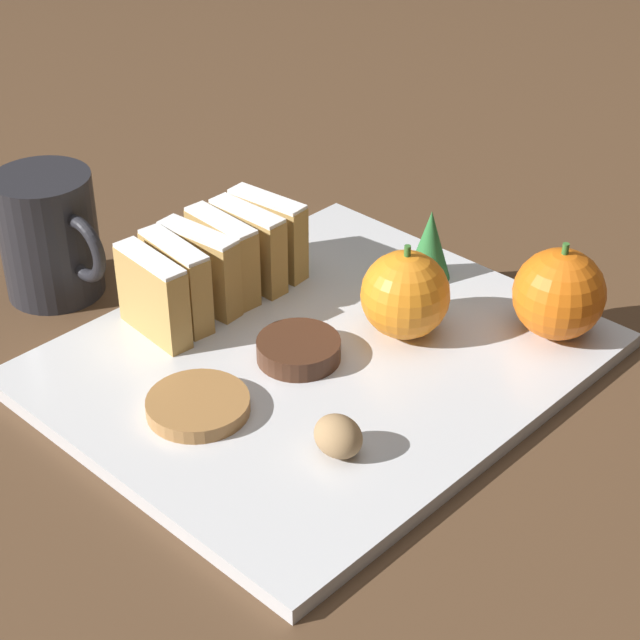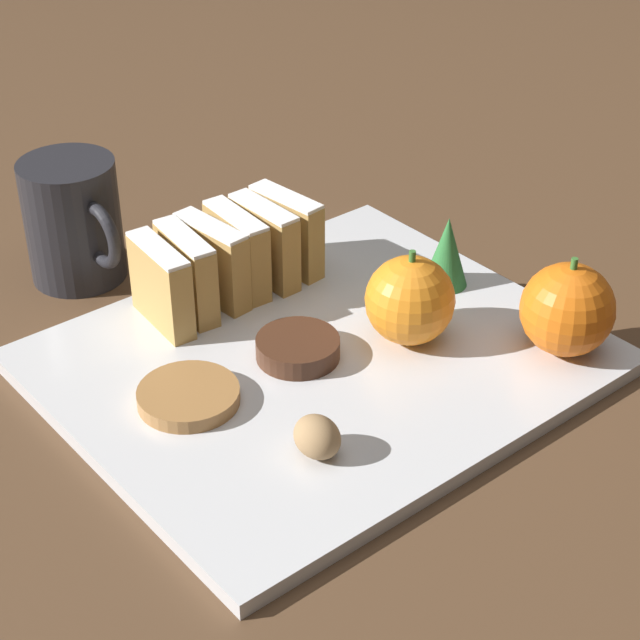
{
  "view_description": "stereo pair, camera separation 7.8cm",
  "coord_description": "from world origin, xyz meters",
  "views": [
    {
      "loc": [
        0.45,
        -0.47,
        0.47
      ],
      "look_at": [
        0.0,
        0.0,
        0.04
      ],
      "focal_mm": 60.0,
      "sensor_mm": 36.0,
      "label": 1
    },
    {
      "loc": [
        0.5,
        -0.41,
        0.47
      ],
      "look_at": [
        0.0,
        0.0,
        0.04
      ],
      "focal_mm": 60.0,
      "sensor_mm": 36.0,
      "label": 2
    }
  ],
  "objects": [
    {
      "name": "chocolate_cookie",
      "position": [
        -0.01,
        -0.02,
        0.02
      ],
      "size": [
        0.06,
        0.06,
        0.02
      ],
      "color": "#472819",
      "rests_on": "serving_platter"
    },
    {
      "name": "stollen_slice_fifth",
      "position": [
        -0.11,
        0.04,
        0.05
      ],
      "size": [
        0.07,
        0.02,
        0.07
      ],
      "color": "tan",
      "rests_on": "serving_platter"
    },
    {
      "name": "orange_far",
      "position": [
        0.11,
        0.14,
        0.05
      ],
      "size": [
        0.07,
        0.07,
        0.08
      ],
      "color": "orange",
      "rests_on": "serving_platter"
    },
    {
      "name": "stollen_slice_second",
      "position": [
        -0.11,
        -0.04,
        0.05
      ],
      "size": [
        0.07,
        0.03,
        0.07
      ],
      "color": "tan",
      "rests_on": "serving_platter"
    },
    {
      "name": "stollen_slice_fourth",
      "position": [
        -0.12,
        0.01,
        0.05
      ],
      "size": [
        0.07,
        0.02,
        0.07
      ],
      "color": "tan",
      "rests_on": "serving_platter"
    },
    {
      "name": "serving_platter",
      "position": [
        0.0,
        0.0,
        0.01
      ],
      "size": [
        0.32,
        0.38,
        0.01
      ],
      "color": "silver",
      "rests_on": "ground_plane"
    },
    {
      "name": "stollen_slice_front",
      "position": [
        -0.11,
        -0.07,
        0.05
      ],
      "size": [
        0.07,
        0.02,
        0.07
      ],
      "color": "tan",
      "rests_on": "serving_platter"
    },
    {
      "name": "walnut",
      "position": [
        0.09,
        -0.07,
        0.03
      ],
      "size": [
        0.03,
        0.03,
        0.03
      ],
      "color": "#9E7A51",
      "rests_on": "serving_platter"
    },
    {
      "name": "orange_near",
      "position": [
        0.03,
        0.06,
        0.05
      ],
      "size": [
        0.07,
        0.07,
        0.08
      ],
      "color": "orange",
      "rests_on": "serving_platter"
    },
    {
      "name": "evergreen_sprig",
      "position": [
        -0.01,
        0.14,
        0.04
      ],
      "size": [
        0.04,
        0.04,
        0.06
      ],
      "color": "#2D7538",
      "rests_on": "serving_platter"
    },
    {
      "name": "gingerbread_cookie",
      "position": [
        -0.01,
        -0.11,
        0.02
      ],
      "size": [
        0.07,
        0.07,
        0.01
      ],
      "color": "#A3703D",
      "rests_on": "serving_platter"
    },
    {
      "name": "stollen_slice_sixth",
      "position": [
        -0.12,
        0.06,
        0.05
      ],
      "size": [
        0.07,
        0.03,
        0.07
      ],
      "color": "tan",
      "rests_on": "serving_platter"
    },
    {
      "name": "coffee_mug",
      "position": [
        -0.23,
        -0.07,
        0.05
      ],
      "size": [
        0.11,
        0.08,
        0.1
      ],
      "color": "#232328",
      "rests_on": "ground_plane"
    },
    {
      "name": "ground_plane",
      "position": [
        0.0,
        0.0,
        0.0
      ],
      "size": [
        6.0,
        6.0,
        0.0
      ],
      "primitive_type": "plane",
      "color": "#513823"
    },
    {
      "name": "stollen_slice_third",
      "position": [
        -0.11,
        -0.02,
        0.05
      ],
      "size": [
        0.07,
        0.03,
        0.07
      ],
      "color": "tan",
      "rests_on": "serving_platter"
    }
  ]
}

